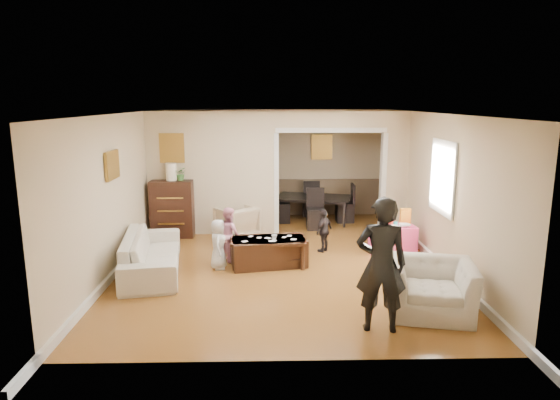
{
  "coord_description": "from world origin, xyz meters",
  "views": [
    {
      "loc": [
        -0.21,
        -8.38,
        2.82
      ],
      "look_at": [
        0.0,
        0.2,
        1.05
      ],
      "focal_mm": 31.12,
      "sensor_mm": 36.0,
      "label": 1
    }
  ],
  "objects_px": {
    "play_table": "(399,238)",
    "coffee_table": "(269,252)",
    "adult_person": "(381,265)",
    "armchair_back": "(237,222)",
    "child_toddler": "(324,231)",
    "dining_table": "(313,209)",
    "armchair_front": "(431,288)",
    "child_kneel_b": "(229,234)",
    "child_kneel_a": "(218,244)",
    "cyan_cup": "(396,224)",
    "coffee_cup": "(274,237)",
    "table_lamp": "(171,172)",
    "sofa": "(152,253)",
    "dresser": "(173,208)"
  },
  "relations": [
    {
      "from": "coffee_cup",
      "to": "child_kneel_b",
      "type": "relative_size",
      "value": 0.1
    },
    {
      "from": "armchair_front",
      "to": "adult_person",
      "type": "bearing_deg",
      "value": -138.09
    },
    {
      "from": "table_lamp",
      "to": "coffee_cup",
      "type": "xyz_separation_m",
      "value": [
        2.1,
        -1.96,
        -0.85
      ]
    },
    {
      "from": "dresser",
      "to": "dining_table",
      "type": "bearing_deg",
      "value": 20.43
    },
    {
      "from": "sofa",
      "to": "adult_person",
      "type": "relative_size",
      "value": 1.3
    },
    {
      "from": "sofa",
      "to": "adult_person",
      "type": "distance_m",
      "value": 3.99
    },
    {
      "from": "play_table",
      "to": "coffee_table",
      "type": "bearing_deg",
      "value": -163.46
    },
    {
      "from": "child_toddler",
      "to": "dining_table",
      "type": "bearing_deg",
      "value": -140.89
    },
    {
      "from": "armchair_front",
      "to": "play_table",
      "type": "bearing_deg",
      "value": 95.43
    },
    {
      "from": "child_kneel_a",
      "to": "dresser",
      "type": "bearing_deg",
      "value": 28.4
    },
    {
      "from": "sofa",
      "to": "armchair_front",
      "type": "height_order",
      "value": "armchair_front"
    },
    {
      "from": "dresser",
      "to": "child_toddler",
      "type": "xyz_separation_m",
      "value": [
        3.05,
        -1.16,
        -0.19
      ]
    },
    {
      "from": "coffee_cup",
      "to": "dining_table",
      "type": "bearing_deg",
      "value": 72.9
    },
    {
      "from": "adult_person",
      "to": "play_table",
      "type": "bearing_deg",
      "value": -103.0
    },
    {
      "from": "coffee_cup",
      "to": "cyan_cup",
      "type": "xyz_separation_m",
      "value": [
        2.28,
        0.74,
        0.03
      ]
    },
    {
      "from": "play_table",
      "to": "child_kneel_b",
      "type": "relative_size",
      "value": 0.55
    },
    {
      "from": "adult_person",
      "to": "armchair_back",
      "type": "bearing_deg",
      "value": -57.95
    },
    {
      "from": "cyan_cup",
      "to": "adult_person",
      "type": "relative_size",
      "value": 0.05
    },
    {
      "from": "sofa",
      "to": "armchair_back",
      "type": "relative_size",
      "value": 3.02
    },
    {
      "from": "table_lamp",
      "to": "armchair_front",
      "type": "bearing_deg",
      "value": -43.09
    },
    {
      "from": "dresser",
      "to": "cyan_cup",
      "type": "relative_size",
      "value": 14.9
    },
    {
      "from": "cyan_cup",
      "to": "dining_table",
      "type": "distance_m",
      "value": 2.72
    },
    {
      "from": "armchair_front",
      "to": "coffee_table",
      "type": "bearing_deg",
      "value": 149.35
    },
    {
      "from": "dining_table",
      "to": "child_kneel_b",
      "type": "relative_size",
      "value": 1.77
    },
    {
      "from": "adult_person",
      "to": "cyan_cup",
      "type": "bearing_deg",
      "value": -101.65
    },
    {
      "from": "sofa",
      "to": "table_lamp",
      "type": "xyz_separation_m",
      "value": [
        -0.06,
        2.21,
        1.05
      ]
    },
    {
      "from": "armchair_front",
      "to": "dining_table",
      "type": "distance_m",
      "value": 5.17
    },
    {
      "from": "coffee_cup",
      "to": "sofa",
      "type": "bearing_deg",
      "value": -173.24
    },
    {
      "from": "child_kneel_a",
      "to": "child_kneel_b",
      "type": "xyz_separation_m",
      "value": [
        0.15,
        0.45,
        0.05
      ]
    },
    {
      "from": "sofa",
      "to": "cyan_cup",
      "type": "xyz_separation_m",
      "value": [
        4.32,
        0.98,
        0.22
      ]
    },
    {
      "from": "dresser",
      "to": "table_lamp",
      "type": "distance_m",
      "value": 0.78
    },
    {
      "from": "sofa",
      "to": "play_table",
      "type": "bearing_deg",
      "value": -86.08
    },
    {
      "from": "dresser",
      "to": "dining_table",
      "type": "relative_size",
      "value": 0.7
    },
    {
      "from": "coffee_table",
      "to": "child_toddler",
      "type": "xyz_separation_m",
      "value": [
        1.05,
        0.75,
        0.17
      ]
    },
    {
      "from": "dining_table",
      "to": "child_kneel_b",
      "type": "xyz_separation_m",
      "value": [
        -1.75,
        -2.75,
        0.18
      ]
    },
    {
      "from": "coffee_cup",
      "to": "adult_person",
      "type": "height_order",
      "value": "adult_person"
    },
    {
      "from": "dining_table",
      "to": "child_toddler",
      "type": "relative_size",
      "value": 2.1
    },
    {
      "from": "child_toddler",
      "to": "table_lamp",
      "type": "bearing_deg",
      "value": -71.65
    },
    {
      "from": "child_toddler",
      "to": "play_table",
      "type": "bearing_deg",
      "value": 128.71
    },
    {
      "from": "play_table",
      "to": "cyan_cup",
      "type": "distance_m",
      "value": 0.31
    },
    {
      "from": "play_table",
      "to": "child_kneel_a",
      "type": "relative_size",
      "value": 0.62
    },
    {
      "from": "coffee_table",
      "to": "child_kneel_a",
      "type": "distance_m",
      "value": 0.88
    },
    {
      "from": "sofa",
      "to": "child_toddler",
      "type": "bearing_deg",
      "value": -79.97
    },
    {
      "from": "coffee_table",
      "to": "armchair_back",
      "type": "bearing_deg",
      "value": 110.83
    },
    {
      "from": "table_lamp",
      "to": "sofa",
      "type": "bearing_deg",
      "value": -88.38
    },
    {
      "from": "child_kneel_a",
      "to": "child_kneel_b",
      "type": "height_order",
      "value": "child_kneel_b"
    },
    {
      "from": "cyan_cup",
      "to": "adult_person",
      "type": "xyz_separation_m",
      "value": [
        -1.01,
        -3.14,
        0.3
      ]
    },
    {
      "from": "coffee_table",
      "to": "child_kneel_b",
      "type": "distance_m",
      "value": 0.8
    },
    {
      "from": "armchair_front",
      "to": "coffee_cup",
      "type": "xyz_separation_m",
      "value": [
        -2.07,
        1.94,
        0.16
      ]
    },
    {
      "from": "table_lamp",
      "to": "child_toddler",
      "type": "relative_size",
      "value": 0.44
    }
  ]
}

